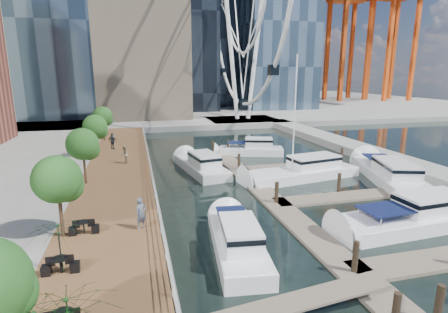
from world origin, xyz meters
TOP-DOWN VIEW (x-y plane):
  - ground at (0.00, 0.00)m, footprint 520.00×520.00m
  - boardwalk at (-9.00, 15.00)m, footprint 6.00×60.00m
  - seawall at (-6.00, 15.00)m, footprint 0.25×60.00m
  - land_far at (0.00, 102.00)m, footprint 200.00×114.00m
  - breakwater at (20.00, 20.00)m, footprint 4.00×60.00m
  - pier at (14.00, 52.00)m, footprint 14.00×12.00m
  - railing at (-6.10, 15.00)m, footprint 0.10×60.00m
  - floating_docks at (7.97, 9.98)m, footprint 16.00×34.00m
  - port_cranes at (67.67, 95.67)m, footprint 40.00×52.00m
  - street_trees at (-11.40, 14.00)m, footprint 2.60×42.60m
  - cafe_tables at (-10.40, -2.00)m, footprint 2.50×13.70m
  - yacht_foreground at (10.15, 1.97)m, footprint 11.83×3.78m
  - pedestrian_near at (-7.15, 3.92)m, footprint 0.82×0.77m
  - pedestrian_mid at (-8.42, 20.09)m, footprint 0.75×0.93m
  - pedestrian_far at (-9.94, 27.62)m, footprint 1.20×1.07m
  - moored_yachts at (7.82, 12.61)m, footprint 23.31×34.59m
  - cafe_seating at (-9.99, -4.56)m, footprint 4.76×9.56m

SIDE VIEW (x-z plane):
  - ground at x=0.00m, z-range 0.00..0.00m
  - yacht_foreground at x=10.15m, z-range -1.07..1.07m
  - moored_yachts at x=7.82m, z-range -5.75..5.75m
  - floating_docks at x=7.97m, z-range -0.81..1.79m
  - boardwalk at x=-9.00m, z-range 0.00..1.00m
  - seawall at x=-6.00m, z-range 0.00..1.00m
  - land_far at x=0.00m, z-range 0.00..1.00m
  - breakwater at x=20.00m, z-range 0.00..1.00m
  - pier at x=14.00m, z-range 0.00..1.00m
  - cafe_tables at x=-10.40m, z-range 1.00..1.74m
  - railing at x=-6.10m, z-range 1.00..2.05m
  - pedestrian_mid at x=-8.42m, z-range 1.00..2.81m
  - pedestrian_near at x=-7.15m, z-range 1.00..2.88m
  - pedestrian_far at x=-9.94m, z-range 1.00..2.96m
  - cafe_seating at x=-9.99m, z-range 0.94..3.68m
  - street_trees at x=-11.40m, z-range 1.99..6.59m
  - port_cranes at x=67.67m, z-range 1.00..39.00m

